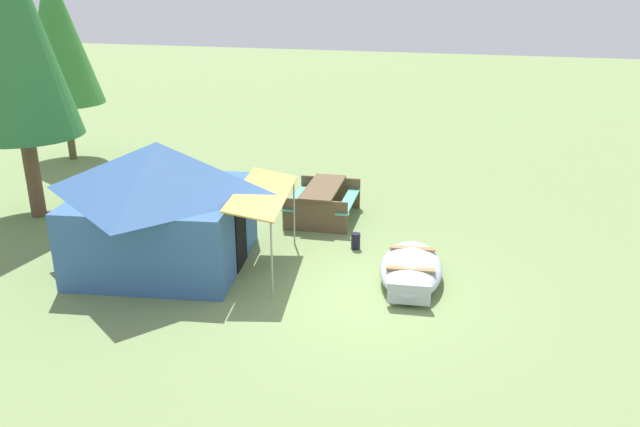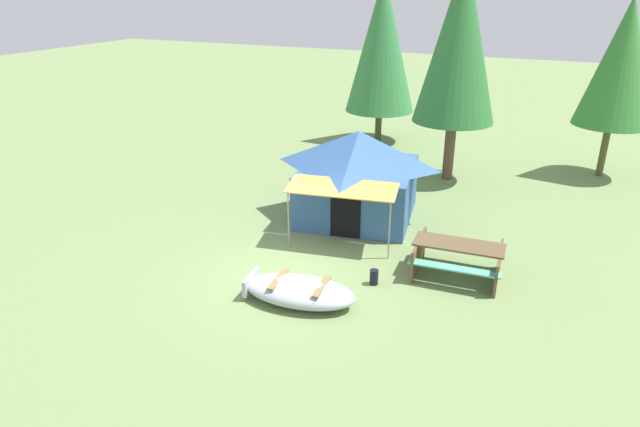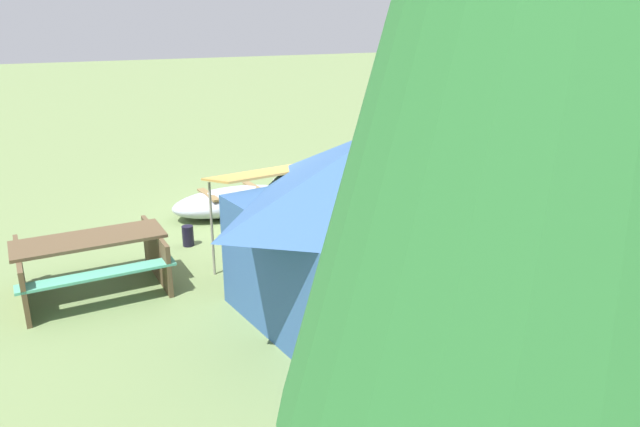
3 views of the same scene
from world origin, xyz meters
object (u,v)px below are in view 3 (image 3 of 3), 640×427
object	(u,v)px
canvas_cabin_tent	(384,222)
fuel_can	(188,236)
picnic_table	(91,257)
beached_rowboat	(233,201)
cooler_box	(325,284)

from	to	relation	value
canvas_cabin_tent	fuel_can	world-z (taller)	canvas_cabin_tent
picnic_table	beached_rowboat	bearing A→B (deg)	-138.01
picnic_table	cooler_box	distance (m)	3.15
canvas_cabin_tent	cooler_box	xyz separation A→B (m)	(0.40, -0.80, -1.07)
picnic_table	fuel_can	bearing A→B (deg)	-143.79
fuel_can	beached_rowboat	bearing A→B (deg)	-131.68
picnic_table	cooler_box	xyz separation A→B (m)	(-2.79, 1.43, -0.32)
beached_rowboat	canvas_cabin_tent	distance (m)	4.76
cooler_box	picnic_table	bearing A→B (deg)	-27.09
picnic_table	fuel_can	size ratio (longest dim) A/B	6.00
cooler_box	fuel_can	distance (m)	2.84
picnic_table	fuel_can	xyz separation A→B (m)	(-1.52, -1.11, -0.32)
canvas_cabin_tent	cooler_box	distance (m)	1.39
beached_rowboat	fuel_can	xyz separation A→B (m)	(1.15, 1.29, -0.08)
cooler_box	fuel_can	xyz separation A→B (m)	(1.27, -2.54, -0.00)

